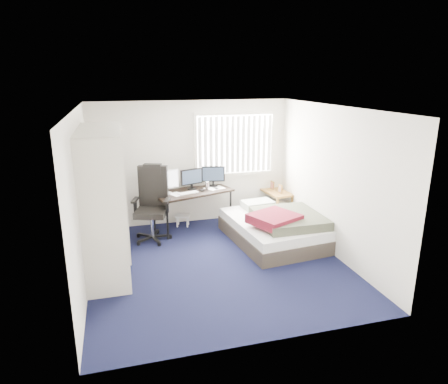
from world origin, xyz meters
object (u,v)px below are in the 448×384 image
office_chair (153,211)px  bed (276,227)px  nightstand (275,194)px  desk (192,189)px

office_chair → bed: bearing=-19.0°
nightstand → bed: nightstand is taller
desk → office_chair: office_chair is taller
office_chair → bed: office_chair is taller
office_chair → bed: 2.31m
office_chair → desk: bearing=25.4°
desk → nightstand: size_ratio=1.84×
nightstand → bed: bearing=-111.4°
desk → nightstand: bearing=3.0°
nightstand → office_chair: bearing=-169.6°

